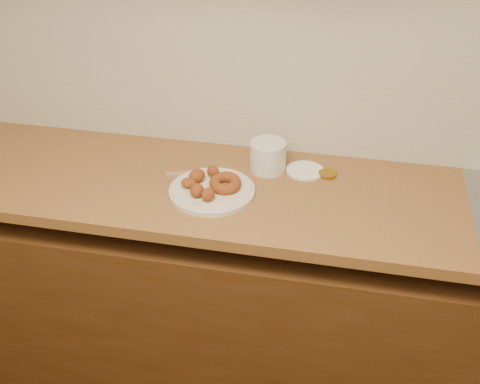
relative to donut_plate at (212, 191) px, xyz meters
name	(u,v)px	position (x,y,z in m)	size (l,w,h in m)	color
wall_back	(333,34)	(0.34, 0.37, 0.44)	(4.00, 0.02, 2.70)	tan
base_cabinet	(306,309)	(0.34, 0.06, -0.52)	(3.60, 0.60, 0.77)	#4E3119
butcher_block	(131,179)	(-0.31, 0.06, -0.03)	(2.30, 0.62, 0.04)	olive
backsplash	(329,77)	(0.34, 0.36, 0.29)	(3.60, 0.02, 0.60)	#B9B5A7
donut_plate	(212,191)	(0.00, 0.00, 0.00)	(0.29, 0.29, 0.02)	beige
ring_donut	(225,183)	(0.04, 0.02, 0.03)	(0.11, 0.11, 0.04)	brown
fried_dough_chunks	(200,183)	(-0.04, -0.01, 0.03)	(0.14, 0.20, 0.05)	brown
plastic_tub	(268,156)	(0.15, 0.20, 0.04)	(0.13, 0.13, 0.11)	silver
tub_lid	(305,171)	(0.29, 0.21, 0.00)	(0.13, 0.13, 0.01)	white
brass_jar_lid	(327,174)	(0.37, 0.20, 0.00)	(0.06, 0.06, 0.01)	#9F7516
wooden_utensil	(194,174)	(-0.09, 0.09, 0.00)	(0.19, 0.02, 0.02)	#987450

